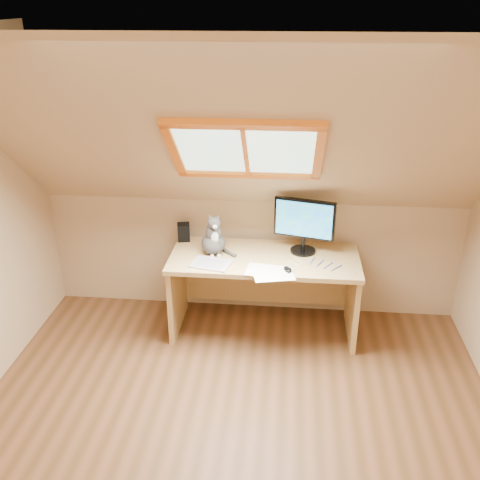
# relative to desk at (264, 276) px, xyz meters

# --- Properties ---
(ground) EXTENTS (3.50, 3.50, 0.00)m
(ground) POSITION_rel_desk_xyz_m (-0.12, -1.45, -0.47)
(ground) COLOR brown
(ground) RESTS_ON ground
(room_shell) EXTENTS (3.52, 3.52, 2.41)m
(room_shell) POSITION_rel_desk_xyz_m (-0.12, -1.54, 0.96)
(room_shell) COLOR tan
(room_shell) RESTS_ON ground
(desk) EXTENTS (1.49, 0.65, 0.68)m
(desk) POSITION_rel_desk_xyz_m (0.00, 0.00, 0.00)
(desk) COLOR tan
(desk) RESTS_ON ground
(monitor) EXTENTS (0.48, 0.20, 0.44)m
(monitor) POSITION_rel_desk_xyz_m (0.30, 0.05, 0.47)
(monitor) COLOR black
(monitor) RESTS_ON desk
(cat) EXTENTS (0.25, 0.28, 0.35)m
(cat) POSITION_rel_desk_xyz_m (-0.41, -0.04, 0.34)
(cat) COLOR #433F3B
(cat) RESTS_ON desk
(desk_speaker) EXTENTS (0.12, 0.12, 0.15)m
(desk_speaker) POSITION_rel_desk_xyz_m (-0.69, 0.18, 0.29)
(desk_speaker) COLOR black
(desk_speaker) RESTS_ON desk
(graphics_tablet) EXTENTS (0.33, 0.27, 0.01)m
(graphics_tablet) POSITION_rel_desk_xyz_m (-0.40, -0.24, 0.22)
(graphics_tablet) COLOR #B2B2B7
(graphics_tablet) RESTS_ON desk
(mouse) EXTENTS (0.08, 0.11, 0.03)m
(mouse) POSITION_rel_desk_xyz_m (0.18, -0.29, 0.23)
(mouse) COLOR black
(mouse) RESTS_ON desk
(papers) EXTENTS (0.33, 0.27, 0.00)m
(papers) POSITION_rel_desk_xyz_m (-0.00, -0.33, 0.22)
(papers) COLOR white
(papers) RESTS_ON desk
(cables) EXTENTS (0.51, 0.26, 0.01)m
(cables) POSITION_rel_desk_xyz_m (0.37, -0.18, 0.22)
(cables) COLOR silver
(cables) RESTS_ON desk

